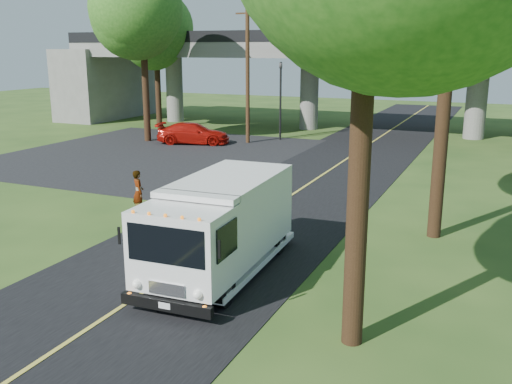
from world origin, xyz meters
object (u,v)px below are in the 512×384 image
Objects in this scene: utility_pole at (248,72)px; red_sedan at (193,133)px; tree_left_lot at (144,19)px; step_van at (221,224)px; tree_left_far at (157,29)px; pedestrian at (138,192)px; traffic_signal at (281,93)px.

utility_pole reaches higher than red_sedan.
tree_left_lot is (-6.29, -2.16, 3.31)m from utility_pole.
utility_pole is 22.66m from step_van.
tree_left_far is 24.97m from pedestrian.
traffic_signal is 0.58× the size of utility_pole.
traffic_signal is 11.75m from tree_left_far.
traffic_signal is 0.53× the size of tree_left_far.
traffic_signal is 23.86m from step_van.
tree_left_far reaches higher than pedestrian.
tree_left_lot reaches higher than utility_pole.
pedestrian is at bearing 141.88° from step_van.
traffic_signal is at bearing -67.17° from red_sedan.
tree_left_lot is 6.27× the size of pedestrian.
red_sedan is (-3.10, -1.76, -3.91)m from utility_pole.
red_sedan is at bearing 7.14° from tree_left_lot.
utility_pole is 7.43m from tree_left_lot.
step_van is (17.98, -24.52, -6.03)m from tree_left_far.
red_sedan is 16.26m from pedestrian.
step_van is 6.79m from pedestrian.
traffic_signal is 0.82× the size of step_van.
pedestrian reaches higher than red_sedan.
tree_left_lot reaches higher than tree_left_far.
traffic_signal is 10.01m from tree_left_lot.
tree_left_far is at bearing 170.35° from traffic_signal.
utility_pole is 1.42× the size of step_van.
red_sedan is (-11.79, 18.92, -0.74)m from step_van.
tree_left_lot is (-7.79, -4.16, 4.70)m from traffic_signal.
tree_left_far is (-9.29, 3.84, 2.86)m from utility_pole.
step_van is 3.78× the size of pedestrian.
pedestrian is (6.28, -14.99, 0.16)m from red_sedan.
utility_pole is 0.91× the size of tree_left_far.
tree_left_lot is 18.78m from pedestrian.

